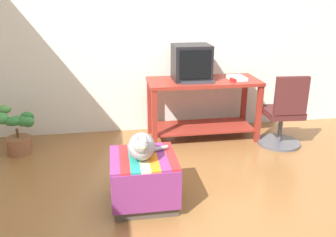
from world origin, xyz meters
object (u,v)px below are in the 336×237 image
(desk, at_px, (203,99))
(potted_plant, at_px, (17,132))
(tv_monitor, at_px, (191,63))
(keyboard, at_px, (197,82))
(stapler, at_px, (233,80))
(book, at_px, (237,78))
(office_chair, at_px, (284,116))
(cat, at_px, (142,146))
(ottoman_with_blanket, at_px, (144,180))

(desk, distance_m, potted_plant, 2.24)
(tv_monitor, height_order, keyboard, tv_monitor)
(keyboard, xyz_separation_m, stapler, (0.44, -0.01, 0.01))
(book, height_order, potted_plant, book)
(book, xyz_separation_m, office_chair, (0.48, -0.37, -0.39))
(office_chair, bearing_deg, tv_monitor, -20.34)
(cat, bearing_deg, book, 52.59)
(cat, relative_size, office_chair, 0.43)
(cat, height_order, potted_plant, cat)
(cat, relative_size, stapler, 3.48)
(tv_monitor, height_order, book, tv_monitor)
(keyboard, bearing_deg, ottoman_with_blanket, -120.39)
(keyboard, xyz_separation_m, cat, (-0.77, -1.28, -0.22))
(office_chair, bearing_deg, book, -34.44)
(cat, xyz_separation_m, potted_plant, (-1.33, 1.28, -0.30))
(ottoman_with_blanket, bearing_deg, cat, -121.15)
(tv_monitor, xyz_separation_m, office_chair, (1.04, -0.45, -0.58))
(cat, bearing_deg, potted_plant, 142.17)
(potted_plant, bearing_deg, cat, -43.82)
(tv_monitor, bearing_deg, ottoman_with_blanket, -117.17)
(desk, relative_size, stapler, 12.44)
(keyboard, height_order, cat, keyboard)
(stapler, bearing_deg, office_chair, -32.50)
(tv_monitor, relative_size, keyboard, 1.12)
(office_chair, height_order, stapler, office_chair)
(desk, distance_m, tv_monitor, 0.48)
(book, height_order, cat, book)
(desk, distance_m, book, 0.49)
(desk, bearing_deg, potted_plant, -176.77)
(ottoman_with_blanket, height_order, cat, cat)
(cat, height_order, stapler, stapler)
(book, xyz_separation_m, stapler, (-0.08, -0.10, 0.00))
(potted_plant, height_order, stapler, stapler)
(keyboard, distance_m, office_chair, 1.11)
(desk, height_order, ottoman_with_blanket, desk)
(desk, relative_size, potted_plant, 2.42)
(tv_monitor, height_order, office_chair, tv_monitor)
(book, height_order, stapler, stapler)
(tv_monitor, xyz_separation_m, stapler, (0.48, -0.18, -0.19))
(desk, xyz_separation_m, stapler, (0.33, -0.14, 0.26))
(cat, distance_m, office_chair, 2.04)
(book, bearing_deg, tv_monitor, 168.92)
(desk, height_order, keyboard, keyboard)
(keyboard, bearing_deg, cat, -120.39)
(desk, xyz_separation_m, cat, (-0.89, -1.41, 0.04))
(ottoman_with_blanket, bearing_deg, potted_plant, 136.78)
(ottoman_with_blanket, distance_m, office_chair, 2.03)
(stapler, bearing_deg, book, 43.71)
(office_chair, relative_size, stapler, 8.09)
(keyboard, bearing_deg, potted_plant, -179.20)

